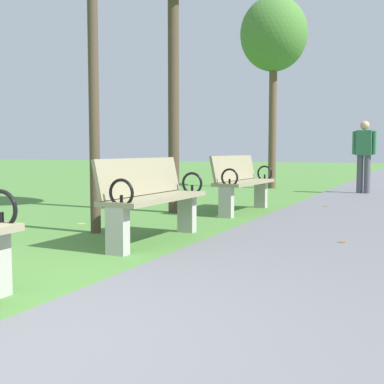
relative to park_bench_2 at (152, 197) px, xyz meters
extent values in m
torus|color=black|center=(0.09, -2.21, 0.10)|extent=(0.27, 0.04, 0.27)
cylinder|color=black|center=(0.09, -2.21, 0.02)|extent=(0.03, 0.03, 0.12)
cube|color=gray|center=(0.05, 0.00, -0.01)|extent=(0.46, 1.61, 0.05)
cube|color=gray|center=(-0.14, 0.00, 0.21)|extent=(0.14, 1.60, 0.40)
cube|color=#A8A59E|center=(0.04, -0.74, -0.26)|extent=(0.20, 0.12, 0.45)
cube|color=#A8A59E|center=(0.06, 0.74, -0.26)|extent=(0.20, 0.12, 0.45)
torus|color=black|center=(0.10, -0.76, 0.10)|extent=(0.27, 0.03, 0.27)
cylinder|color=black|center=(0.10, -0.76, 0.02)|extent=(0.03, 0.03, 0.12)
torus|color=black|center=(0.12, 0.76, 0.10)|extent=(0.27, 0.03, 0.27)
cylinder|color=black|center=(0.12, 0.76, 0.02)|extent=(0.03, 0.03, 0.12)
cube|color=gray|center=(0.05, 2.90, -0.01)|extent=(0.51, 1.62, 0.05)
cube|color=gray|center=(-0.14, 2.91, 0.21)|extent=(0.19, 1.60, 0.40)
cube|color=#A8A59E|center=(0.02, 2.16, -0.26)|extent=(0.21, 0.13, 0.45)
cube|color=#A8A59E|center=(0.09, 3.64, -0.26)|extent=(0.21, 0.13, 0.45)
torus|color=black|center=(0.08, 2.14, 0.10)|extent=(0.27, 0.04, 0.27)
cylinder|color=black|center=(0.08, 2.14, 0.02)|extent=(0.03, 0.03, 0.12)
torus|color=black|center=(0.15, 3.66, 0.10)|extent=(0.27, 0.04, 0.27)
cylinder|color=black|center=(0.15, 3.66, 0.02)|extent=(0.03, 0.03, 0.12)
cylinder|color=#4C3D2D|center=(-0.91, 0.24, 1.28)|extent=(0.12, 0.12, 3.54)
cylinder|color=#4C3D2D|center=(-0.96, 2.40, 1.43)|extent=(0.17, 0.17, 3.82)
cylinder|color=brown|center=(-0.99, 8.07, 1.18)|extent=(0.20, 0.20, 3.33)
ellipsoid|color=#477A33|center=(-0.99, 8.07, 3.44)|extent=(1.70, 1.70, 1.87)
cylinder|color=#4C4C56|center=(1.29, 7.27, -0.04)|extent=(0.14, 0.14, 0.85)
cylinder|color=#4C4C56|center=(1.45, 7.26, -0.04)|extent=(0.14, 0.14, 0.85)
cube|color=#33724C|center=(1.37, 7.26, 0.66)|extent=(0.36, 0.25, 0.56)
sphere|color=tan|center=(1.37, 7.26, 1.05)|extent=(0.20, 0.20, 0.20)
cylinder|color=#33724C|center=(1.15, 7.28, 0.66)|extent=(0.09, 0.09, 0.52)
cylinder|color=#33724C|center=(1.59, 7.24, 0.66)|extent=(0.09, 0.09, 0.52)
cylinder|color=brown|center=(1.09, 4.14, -0.46)|extent=(0.10, 0.10, 0.00)
cylinder|color=#BC842D|center=(-0.30, 4.28, -0.48)|extent=(0.11, 0.11, 0.00)
cylinder|color=gold|center=(-1.53, 0.77, -0.48)|extent=(0.15, 0.15, 0.00)
cylinder|color=#93511E|center=(1.88, 0.71, -0.46)|extent=(0.11, 0.11, 0.00)
cylinder|color=#93511E|center=(-1.98, 4.45, -0.48)|extent=(0.13, 0.13, 0.00)
cylinder|color=brown|center=(-0.79, 3.45, -0.48)|extent=(0.14, 0.14, 0.00)
camera|label=1|loc=(2.67, -4.73, 0.50)|focal=47.51mm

